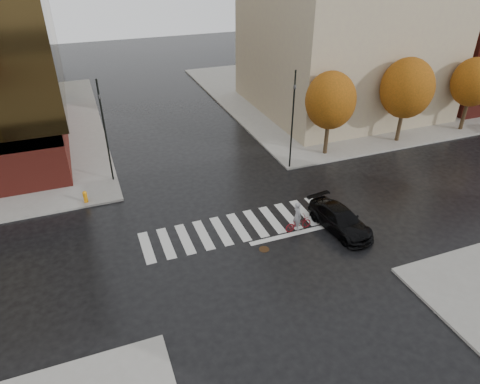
% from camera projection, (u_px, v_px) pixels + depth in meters
% --- Properties ---
extents(ground, '(120.00, 120.00, 0.00)m').
position_uv_depth(ground, '(242.00, 232.00, 25.16)').
color(ground, black).
rests_on(ground, ground).
extents(sidewalk_ne, '(30.00, 30.00, 0.15)m').
position_uv_depth(sidewalk_ne, '(347.00, 90.00, 48.49)').
color(sidewalk_ne, gray).
rests_on(sidewalk_ne, ground).
extents(crosswalk, '(12.00, 3.00, 0.01)m').
position_uv_depth(crosswalk, '(239.00, 227.00, 25.56)').
color(crosswalk, silver).
rests_on(crosswalk, ground).
extents(building_ne_tan, '(16.00, 16.00, 18.00)m').
position_uv_depth(building_ne_tan, '(347.00, 11.00, 39.42)').
color(building_ne_tan, tan).
rests_on(building_ne_tan, sidewalk_ne).
extents(tree_ne_a, '(3.80, 3.80, 6.50)m').
position_uv_depth(tree_ne_a, '(331.00, 101.00, 31.93)').
color(tree_ne_a, '#2E2214').
rests_on(tree_ne_a, sidewalk_ne).
extents(tree_ne_b, '(4.20, 4.20, 6.89)m').
position_uv_depth(tree_ne_b, '(407.00, 88.00, 34.01)').
color(tree_ne_b, '#2E2214').
rests_on(tree_ne_b, sidewalk_ne).
extents(tree_ne_c, '(3.60, 3.60, 6.31)m').
position_uv_depth(tree_ne_c, '(473.00, 82.00, 36.30)').
color(tree_ne_c, '#2E2214').
rests_on(tree_ne_c, sidewalk_ne).
extents(sedan, '(2.46, 4.81, 1.34)m').
position_uv_depth(sedan, '(340.00, 219.00, 25.07)').
color(sedan, black).
rests_on(sedan, ground).
extents(cyclist, '(1.71, 0.68, 1.91)m').
position_uv_depth(cyclist, '(298.00, 221.00, 25.00)').
color(cyclist, maroon).
rests_on(cyclist, ground).
extents(traffic_light_nw, '(0.19, 0.16, 7.17)m').
position_uv_depth(traffic_light_nw, '(104.00, 125.00, 28.30)').
color(traffic_light_nw, black).
rests_on(traffic_light_nw, sidewalk_nw).
extents(traffic_light_ne, '(0.16, 0.19, 7.20)m').
position_uv_depth(traffic_light_ne, '(293.00, 114.00, 30.01)').
color(traffic_light_ne, black).
rests_on(traffic_light_ne, sidewalk_ne).
extents(fire_hydrant, '(0.28, 0.28, 0.80)m').
position_uv_depth(fire_hydrant, '(85.00, 196.00, 27.51)').
color(fire_hydrant, orange).
rests_on(fire_hydrant, sidewalk_nw).
extents(manhole, '(0.65, 0.65, 0.01)m').
position_uv_depth(manhole, '(264.00, 249.00, 23.72)').
color(manhole, '#3E2916').
rests_on(manhole, ground).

